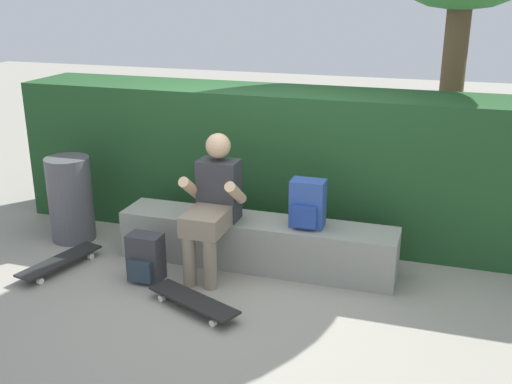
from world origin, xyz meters
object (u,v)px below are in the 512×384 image
(skateboard_near_person, at_px, (193,301))
(trash_bin, at_px, (71,199))
(bench_main, at_px, (256,242))
(backpack_on_bench, at_px, (307,204))
(backpack_on_ground, at_px, (145,258))
(person_skater, at_px, (213,201))
(skateboard_beside_bench, at_px, (60,261))

(skateboard_near_person, xyz_separation_m, trash_bin, (-1.64, 0.90, 0.33))
(bench_main, height_order, backpack_on_bench, backpack_on_bench)
(bench_main, relative_size, skateboard_near_person, 2.96)
(bench_main, xyz_separation_m, backpack_on_ground, (-0.78, -0.55, -0.02))
(skateboard_near_person, bearing_deg, person_skater, 98.16)
(person_skater, height_order, trash_bin, person_skater)
(trash_bin, bearing_deg, backpack_on_ground, -27.75)
(bench_main, distance_m, person_skater, 0.56)
(backpack_on_bench, xyz_separation_m, trash_bin, (-2.30, 0.02, -0.21))
(trash_bin, bearing_deg, skateboard_beside_bench, -66.26)
(person_skater, xyz_separation_m, skateboard_near_person, (0.10, -0.68, -0.55))
(backpack_on_ground, relative_size, trash_bin, 0.49)
(skateboard_beside_bench, bearing_deg, backpack_on_ground, 3.96)
(skateboard_beside_bench, bearing_deg, skateboard_near_person, -11.66)
(person_skater, relative_size, skateboard_near_person, 1.44)
(person_skater, bearing_deg, trash_bin, 171.82)
(person_skater, bearing_deg, skateboard_near_person, -81.84)
(person_skater, relative_size, backpack_on_bench, 2.93)
(trash_bin, bearing_deg, backpack_on_bench, -0.61)
(backpack_on_ground, bearing_deg, skateboard_near_person, -30.58)
(person_skater, xyz_separation_m, trash_bin, (-1.54, 0.22, -0.22))
(skateboard_near_person, bearing_deg, trash_bin, 151.25)
(trash_bin, bearing_deg, person_skater, -8.18)
(person_skater, bearing_deg, backpack_on_ground, -144.30)
(bench_main, height_order, trash_bin, trash_bin)
(backpack_on_ground, bearing_deg, backpack_on_bench, 23.61)
(skateboard_beside_bench, relative_size, backpack_on_bench, 2.06)
(skateboard_near_person, bearing_deg, backpack_on_bench, 53.02)
(bench_main, bearing_deg, backpack_on_ground, -145.06)
(backpack_on_ground, xyz_separation_m, trash_bin, (-1.07, 0.56, 0.21))
(skateboard_near_person, distance_m, backpack_on_bench, 1.22)
(person_skater, bearing_deg, bench_main, 33.74)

